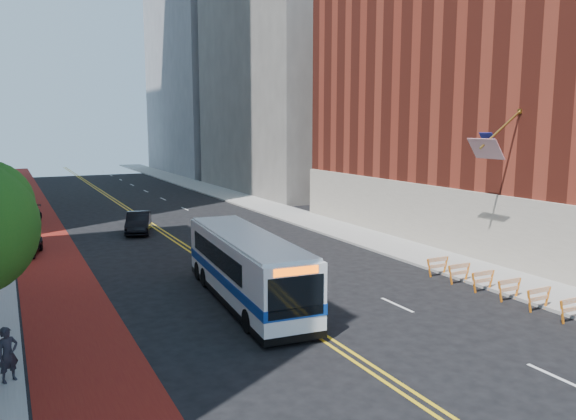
% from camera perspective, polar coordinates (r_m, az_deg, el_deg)
% --- Properties ---
extents(ground, '(160.00, 160.00, 0.00)m').
position_cam_1_polar(ground, '(18.15, 10.62, -16.90)').
color(ground, black).
rests_on(ground, ground).
extents(sidewalk_right, '(4.00, 140.00, 0.15)m').
position_cam_1_polar(sidewalk_right, '(48.88, 0.39, -0.47)').
color(sidewalk_right, gray).
rests_on(sidewalk_right, ground).
extents(bus_lane_paint, '(3.60, 140.00, 0.01)m').
position_cam_1_polar(bus_lane_paint, '(43.64, -23.80, -2.40)').
color(bus_lane_paint, maroon).
rests_on(bus_lane_paint, ground).
extents(center_line_inner, '(0.14, 140.00, 0.01)m').
position_cam_1_polar(center_line_inner, '(44.72, -13.63, -1.66)').
color(center_line_inner, gold).
rests_on(center_line_inner, ground).
extents(center_line_outer, '(0.14, 140.00, 0.01)m').
position_cam_1_polar(center_line_outer, '(44.80, -13.18, -1.62)').
color(center_line_outer, gold).
rests_on(center_line_outer, ground).
extents(lane_dashes, '(0.14, 98.20, 0.01)m').
position_cam_1_polar(lane_dashes, '(53.61, -10.44, 0.12)').
color(lane_dashes, silver).
rests_on(lane_dashes, ground).
extents(brick_building, '(18.73, 36.00, 22.00)m').
position_cam_1_polar(brick_building, '(40.72, 25.82, 12.25)').
color(brick_building, maroon).
rests_on(brick_building, ground).
extents(midrise_right_near, '(18.00, 26.00, 40.00)m').
position_cam_1_polar(midrise_right_near, '(70.40, 1.72, 18.59)').
color(midrise_right_near, slate).
rests_on(midrise_right_near, ground).
extents(midrise_right_far, '(20.00, 28.00, 55.00)m').
position_cam_1_polar(midrise_right_far, '(99.08, -6.59, 20.02)').
color(midrise_right_far, gray).
rests_on(midrise_right_far, ground).
extents(construction_barriers, '(1.42, 10.91, 1.00)m').
position_cam_1_polar(construction_barriers, '(26.57, 22.81, -7.58)').
color(construction_barriers, orange).
rests_on(construction_barriers, ground).
extents(transit_bus, '(3.32, 11.30, 3.06)m').
position_cam_1_polar(transit_bus, '(24.95, -4.32, -5.75)').
color(transit_bus, white).
rests_on(transit_bus, ground).
extents(car_a, '(2.37, 4.04, 1.29)m').
position_cam_1_polar(car_a, '(37.38, -25.14, -3.22)').
color(car_a, black).
rests_on(car_a, ground).
extents(car_b, '(2.83, 4.91, 1.53)m').
position_cam_1_polar(car_b, '(42.28, -14.94, -1.24)').
color(car_b, black).
rests_on(car_b, ground).
extents(car_c, '(2.77, 4.77, 1.30)m').
position_cam_1_polar(car_c, '(49.18, -25.07, -0.55)').
color(car_c, black).
rests_on(car_c, ground).
extents(pedestrian, '(0.73, 0.64, 1.69)m').
position_cam_1_polar(pedestrian, '(19.22, -26.56, -12.98)').
color(pedestrian, black).
rests_on(pedestrian, sidewalk_left).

